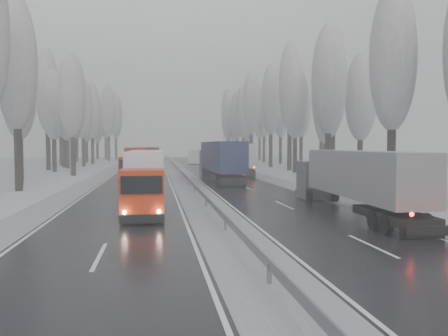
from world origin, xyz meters
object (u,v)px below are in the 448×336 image
object	(u,v)px
box_truck_distant	(194,157)
truck_red_red	(142,161)
truck_cream_box	(240,157)
truck_red_white	(145,174)
truck_grey_tarp	(353,177)
truck_blue_box	(220,159)

from	to	relation	value
box_truck_distant	truck_red_red	world-z (taller)	truck_red_red
truck_cream_box	box_truck_distant	xyz separation A→B (m)	(-3.26, 33.45, -0.89)
truck_cream_box	truck_red_red	bearing A→B (deg)	-143.37
truck_cream_box	truck_red_white	bearing A→B (deg)	-107.29
truck_red_white	truck_red_red	bearing A→B (deg)	92.21
truck_red_white	truck_grey_tarp	bearing A→B (deg)	-25.48
truck_grey_tarp	truck_red_red	bearing A→B (deg)	117.60
truck_grey_tarp	truck_blue_box	size ratio (longest dim) A/B	0.85
truck_grey_tarp	truck_red_white	world-z (taller)	truck_grey_tarp
truck_cream_box	truck_red_red	world-z (taller)	truck_cream_box
truck_blue_box	truck_red_white	distance (m)	18.72
truck_red_white	truck_red_red	world-z (taller)	truck_red_red
box_truck_distant	truck_red_red	xyz separation A→B (m)	(-9.65, -41.30, 0.64)
truck_grey_tarp	truck_blue_box	distance (m)	23.32
truck_grey_tarp	box_truck_distant	bearing A→B (deg)	94.78
truck_red_white	truck_blue_box	bearing A→B (deg)	66.10
truck_cream_box	truck_red_white	size ratio (longest dim) A/B	1.16
truck_blue_box	truck_red_white	bearing A→B (deg)	-114.73
truck_grey_tarp	truck_cream_box	size ratio (longest dim) A/B	0.88
box_truck_distant	truck_blue_box	bearing A→B (deg)	-86.70
truck_blue_box	truck_red_red	bearing A→B (deg)	153.10
truck_blue_box	truck_cream_box	distance (m)	12.79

